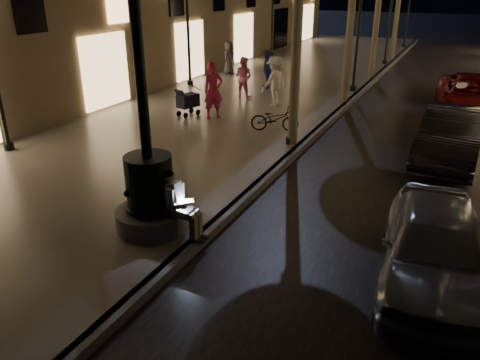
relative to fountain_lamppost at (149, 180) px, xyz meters
The scene contains 22 objects.
ground 13.09m from the fountain_lamppost, 85.60° to the left, with size 120.00×120.00×0.00m, color black.
cobble_lane 13.65m from the fountain_lamppost, 72.90° to the left, with size 6.00×45.00×0.02m, color black.
promenade 13.39m from the fountain_lamppost, 102.99° to the left, with size 8.00×45.00×0.20m, color slate.
curb_strip 13.09m from the fountain_lamppost, 85.60° to the left, with size 0.25×45.00×0.20m, color #59595B.
fountain_lamppost is the anchor object (origin of this frame).
seated_man_laptop 0.69m from the fountain_lamppost, ahead, with size 0.93×0.32×1.31m.
lamp_curb_a 6.37m from the fountain_lamppost, 83.35° to the left, with size 0.36×0.36×4.81m.
lamp_curb_b 14.16m from the fountain_lamppost, 87.14° to the left, with size 0.36×0.36×4.81m.
lamp_curb_c 22.10m from the fountain_lamppost, 88.18° to the left, with size 0.36×0.36×4.81m.
lamp_curb_d 30.08m from the fountain_lamppost, 88.66° to the left, with size 0.36×0.36×4.81m.
lamp_left_b 13.75m from the fountain_lamppost, 118.07° to the left, with size 0.36×0.36×4.81m.
lamp_left_c 23.00m from the fountain_lamppost, 106.22° to the left, with size 0.36×0.36×4.81m.
stroller 8.22m from the fountain_lamppost, 116.53° to the left, with size 0.64×1.08×1.09m.
car_front 5.15m from the fountain_lamppost, ahead, with size 1.62×4.02×1.37m, color #93959A.
car_second 8.67m from the fountain_lamppost, 54.72° to the left, with size 1.54×4.40×1.45m, color black.
car_third 13.62m from the fountain_lamppost, 66.20° to the left, with size 2.45×5.31×1.48m, color maroon.
pedestrian_red 7.95m from the fountain_lamppost, 109.79° to the left, with size 0.71×0.47×1.94m, color #C82853.
pedestrian_pink 11.31m from the fountain_lamppost, 106.15° to the left, with size 0.79×0.62×1.63m, color pink.
pedestrian_white 10.13m from the fountain_lamppost, 98.08° to the left, with size 1.21×0.69×1.87m, color white.
pedestrian_blue 13.22m from the fountain_lamppost, 102.81° to the left, with size 0.97×0.40×1.66m, color navy.
pedestrian_dark 16.18m from the fountain_lamppost, 111.49° to the left, with size 0.81×0.53×1.65m, color #36373C.
bicycle 6.99m from the fountain_lamppost, 91.60° to the left, with size 0.53×1.53×0.80m, color black.
Camera 1 is at (4.05, -4.57, 4.70)m, focal length 35.00 mm.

